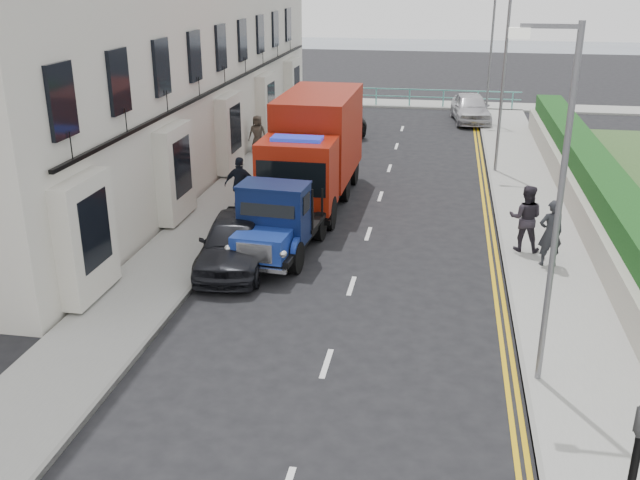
{
  "coord_description": "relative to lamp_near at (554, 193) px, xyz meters",
  "views": [
    {
      "loc": [
        2.13,
        -14.94,
        7.8
      ],
      "look_at": [
        -0.77,
        1.59,
        1.4
      ],
      "focal_mm": 40.0,
      "sensor_mm": 36.0,
      "label": 1
    }
  ],
  "objects": [
    {
      "name": "sea_plane",
      "position": [
        -4.18,
        62.0,
        -4.0
      ],
      "size": [
        120.0,
        120.0,
        0.0
      ],
      "primitive_type": "plane",
      "color": "#4D5969",
      "rests_on": "ground"
    },
    {
      "name": "ground",
      "position": [
        -4.18,
        2.0,
        -4.0
      ],
      "size": [
        120.0,
        120.0,
        0.0
      ],
      "primitive_type": "plane",
      "color": "black",
      "rests_on": "ground"
    },
    {
      "name": "promenade",
      "position": [
        -4.18,
        31.0,
        -3.94
      ],
      "size": [
        30.0,
        2.5,
        0.12
      ],
      "primitive_type": "cube",
      "color": "gray",
      "rests_on": "ground"
    },
    {
      "name": "garden_east",
      "position": [
        3.03,
        11.0,
        -3.1
      ],
      "size": [
        1.45,
        28.0,
        1.75
      ],
      "color": "#B2AD9E",
      "rests_on": "ground"
    },
    {
      "name": "pedestrian_west_far",
      "position": [
        -10.18,
        17.31,
        -3.06
      ],
      "size": [
        0.82,
        0.56,
        1.64
      ],
      "primitive_type": "imported",
      "rotation": [
        0.0,
        0.0,
        -0.04
      ],
      "color": "#3A3229",
      "rests_on": "pavement_west"
    },
    {
      "name": "parked_car_rear",
      "position": [
        -7.69,
        17.92,
        -3.26
      ],
      "size": [
        2.67,
        5.28,
        1.47
      ],
      "primitive_type": "imported",
      "rotation": [
        0.0,
        0.0,
        0.12
      ],
      "color": "silver",
      "rests_on": "ground"
    },
    {
      "name": "lamp_far",
      "position": [
        0.0,
        26.0,
        0.0
      ],
      "size": [
        1.23,
        0.18,
        7.0
      ],
      "color": "slate",
      "rests_on": "ground"
    },
    {
      "name": "bedford_lorry",
      "position": [
        -6.54,
        5.47,
        -2.96
      ],
      "size": [
        2.24,
        4.89,
        2.25
      ],
      "rotation": [
        0.0,
        0.0,
        -0.08
      ],
      "color": "black",
      "rests_on": "ground"
    },
    {
      "name": "pedestrian_east_far",
      "position": [
        0.44,
        7.13,
        -2.9
      ],
      "size": [
        1.05,
        0.87,
        1.96
      ],
      "primitive_type": "imported",
      "rotation": [
        0.0,
        0.0,
        3.0
      ],
      "color": "#2C272F",
      "rests_on": "pavement_east"
    },
    {
      "name": "pavement_east",
      "position": [
        1.12,
        11.0,
        -3.94
      ],
      "size": [
        2.6,
        38.0,
        0.12
      ],
      "primitive_type": "cube",
      "color": "gray",
      "rests_on": "ground"
    },
    {
      "name": "red_lorry",
      "position": [
        -6.45,
        11.11,
        -2.01
      ],
      "size": [
        2.52,
        7.15,
        3.73
      ],
      "rotation": [
        0.0,
        0.0,
        -0.01
      ],
      "color": "black",
      "rests_on": "ground"
    },
    {
      "name": "lamp_near",
      "position": [
        0.0,
        0.0,
        0.0
      ],
      "size": [
        1.23,
        0.18,
        7.0
      ],
      "color": "slate",
      "rests_on": "ground"
    },
    {
      "name": "pedestrian_east_near",
      "position": [
        1.01,
        6.09,
        -2.94
      ],
      "size": [
        0.77,
        0.61,
        1.87
      ],
      "primitive_type": "imported",
      "rotation": [
        0.0,
        0.0,
        3.4
      ],
      "color": "#222428",
      "rests_on": "pavement_east"
    },
    {
      "name": "seafront_railing",
      "position": [
        -4.18,
        30.2,
        -3.42
      ],
      "size": [
        13.0,
        0.08,
        1.11
      ],
      "color": "#59B2A5",
      "rests_on": "ground"
    },
    {
      "name": "seafront_car_left",
      "position": [
        -7.68,
        22.79,
        -3.3
      ],
      "size": [
        4.16,
        5.56,
        1.4
      ],
      "primitive_type": "imported",
      "rotation": [
        0.0,
        0.0,
        3.56
      ],
      "color": "black",
      "rests_on": "ground"
    },
    {
      "name": "parked_car_mid",
      "position": [
        -7.09,
        9.0,
        -3.39
      ],
      "size": [
        1.72,
        3.82,
        1.22
      ],
      "primitive_type": "imported",
      "rotation": [
        0.0,
        0.0,
        0.12
      ],
      "color": "#529AB0",
      "rests_on": "ground"
    },
    {
      "name": "parked_car_front",
      "position": [
        -7.55,
        4.77,
        -3.25
      ],
      "size": [
        2.23,
        4.56,
        1.5
      ],
      "primitive_type": "imported",
      "rotation": [
        0.0,
        0.0,
        0.11
      ],
      "color": "black",
      "rests_on": "ground"
    },
    {
      "name": "lamp_mid",
      "position": [
        0.0,
        16.0,
        0.0
      ],
      "size": [
        1.23,
        0.18,
        7.0
      ],
      "color": "slate",
      "rests_on": "ground"
    },
    {
      "name": "seafront_car_right",
      "position": [
        -0.68,
        26.4,
        -3.22
      ],
      "size": [
        2.33,
        4.72,
        1.55
      ],
      "primitive_type": "imported",
      "rotation": [
        0.0,
        0.0,
        0.11
      ],
      "color": "#BDBCC1",
      "rests_on": "ground"
    },
    {
      "name": "pedestrian_west_near",
      "position": [
        -8.58,
        9.0,
        -2.92
      ],
      "size": [
        1.14,
        0.53,
        1.91
      ],
      "primitive_type": "imported",
      "rotation": [
        0.0,
        0.0,
        3.08
      ],
      "color": "black",
      "rests_on": "pavement_west"
    },
    {
      "name": "pavement_west",
      "position": [
        -9.38,
        11.0,
        -3.94
      ],
      "size": [
        2.4,
        38.0,
        0.12
      ],
      "primitive_type": "cube",
      "color": "gray",
      "rests_on": "ground"
    }
  ]
}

